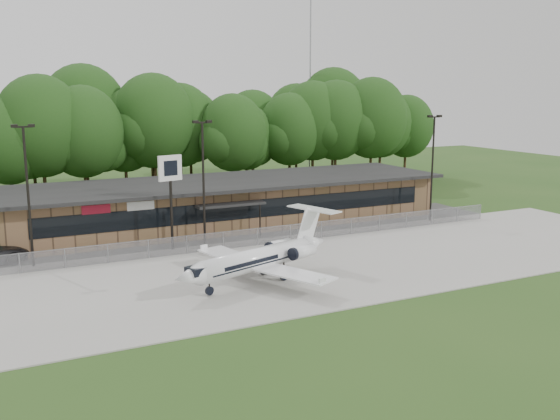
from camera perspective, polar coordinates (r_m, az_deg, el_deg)
ground at (r=38.92m, az=8.49°, el=-8.02°), size 160.00×160.00×0.00m
apron at (r=45.39m, az=2.74°, el=-5.09°), size 64.00×18.00×0.08m
parking_lot at (r=55.41m, az=-3.02°, el=-2.15°), size 50.00×9.00×0.06m
terminal at (r=59.00m, az=-4.75°, el=0.76°), size 41.00×11.65×4.30m
fence at (r=51.24m, az=-1.04°, el=-2.36°), size 46.00×0.04×1.52m
treeline at (r=75.35m, az=-9.90°, el=6.93°), size 72.00×12.00×15.00m
radio_mast at (r=89.28m, az=2.76°, el=10.89°), size 0.20×0.20×25.00m
light_pole_left at (r=47.21m, az=-22.09°, el=2.11°), size 1.55×0.30×10.23m
light_pole_mid at (r=49.80m, az=-7.03°, el=3.26°), size 1.55×0.30×10.23m
light_pole_right at (r=61.27m, az=13.78°, el=4.46°), size 1.55×0.30×10.23m
business_jet at (r=41.26m, az=-1.79°, el=-4.51°), size 12.92×11.57×4.40m
pole_sign at (r=49.32m, az=-10.00°, el=2.89°), size 1.99×0.67×7.58m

